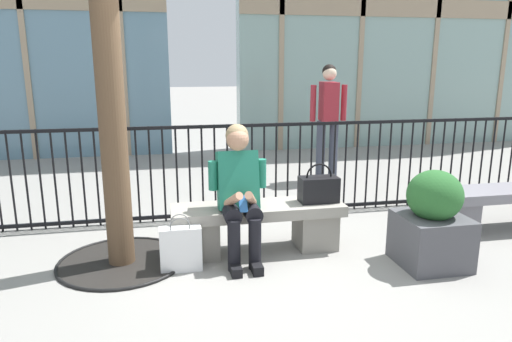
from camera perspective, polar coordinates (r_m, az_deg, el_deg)
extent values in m
plane|color=gray|center=(4.45, 0.26, -9.73)|extent=(60.00, 60.00, 0.00)
cube|color=gray|center=(4.31, 0.26, -4.83)|extent=(1.60, 0.44, 0.10)
cube|color=gray|center=(4.31, -7.11, -8.10)|extent=(0.36, 0.37, 0.35)
cube|color=gray|center=(4.53, 7.27, -7.06)|extent=(0.36, 0.37, 0.35)
cylinder|color=black|center=(4.07, -3.19, -4.91)|extent=(0.15, 0.40, 0.15)
cylinder|color=black|center=(3.97, -2.72, -9.15)|extent=(0.11, 0.11, 0.45)
cube|color=black|center=(3.99, -2.55, -11.93)|extent=(0.09, 0.22, 0.08)
cylinder|color=black|center=(4.10, -0.69, -4.76)|extent=(0.15, 0.40, 0.15)
cylinder|color=black|center=(4.00, -0.14, -8.97)|extent=(0.11, 0.11, 0.45)
cube|color=black|center=(4.02, 0.04, -11.73)|extent=(0.09, 0.22, 0.08)
cube|color=#1E7259|center=(4.15, -2.28, -1.10)|extent=(0.36, 0.30, 0.55)
cylinder|color=#1E7259|center=(4.11, -5.31, -0.57)|extent=(0.08, 0.08, 0.26)
cylinder|color=tan|center=(3.96, -2.90, -3.61)|extent=(0.16, 0.28, 0.20)
cylinder|color=#1E7259|center=(4.18, 0.69, -0.28)|extent=(0.08, 0.08, 0.26)
cylinder|color=tan|center=(3.99, -0.62, -3.48)|extent=(0.16, 0.28, 0.20)
cube|color=#2D6BB7|center=(3.92, -1.60, -4.07)|extent=(0.07, 0.10, 0.13)
sphere|color=tan|center=(4.06, -2.28, 3.90)|extent=(0.20, 0.20, 0.20)
sphere|color=#997F59|center=(4.08, -2.35, 4.39)|extent=(0.20, 0.20, 0.20)
cube|color=black|center=(4.40, 7.71, -2.26)|extent=(0.36, 0.19, 0.24)
torus|color=black|center=(4.37, 7.76, -0.68)|extent=(0.25, 0.02, 0.25)
cube|color=white|center=(4.04, -9.24, -9.43)|extent=(0.35, 0.14, 0.38)
torus|color=slate|center=(3.92, -9.32, -6.84)|extent=(0.17, 0.01, 0.17)
torus|color=slate|center=(4.01, -9.38, -6.37)|extent=(0.17, 0.01, 0.17)
cylinder|color=#383D4C|center=(6.93, 7.94, 2.41)|extent=(0.13, 0.13, 0.90)
cube|color=black|center=(6.98, 7.94, -1.04)|extent=(0.09, 0.22, 0.06)
cylinder|color=#383D4C|center=(7.00, 9.49, 2.46)|extent=(0.13, 0.13, 0.90)
cube|color=black|center=(7.05, 9.47, -0.95)|extent=(0.09, 0.22, 0.06)
cube|color=maroon|center=(6.86, 8.93, 8.43)|extent=(0.26, 0.40, 0.56)
cylinder|color=maroon|center=(6.79, 7.04, 8.27)|extent=(0.08, 0.08, 0.52)
cylinder|color=maroon|center=(6.95, 10.76, 8.25)|extent=(0.08, 0.08, 0.52)
sphere|color=beige|center=(6.84, 9.05, 11.77)|extent=(0.20, 0.20, 0.20)
sphere|color=black|center=(6.86, 9.00, 12.03)|extent=(0.20, 0.20, 0.20)
cylinder|color=black|center=(5.41, -27.89, -1.16)|extent=(0.02, 0.02, 1.07)
cylinder|color=black|center=(5.37, -26.45, -1.10)|extent=(0.02, 0.02, 1.07)
cylinder|color=black|center=(5.33, -24.99, -1.03)|extent=(0.02, 0.02, 1.07)
cylinder|color=black|center=(5.30, -23.52, -0.97)|extent=(0.02, 0.02, 1.07)
cylinder|color=black|center=(5.27, -22.02, -0.91)|extent=(0.02, 0.02, 1.07)
cylinder|color=black|center=(5.25, -20.52, -0.84)|extent=(0.02, 0.02, 1.07)
cylinder|color=black|center=(5.23, -18.99, -0.77)|extent=(0.02, 0.02, 1.07)
cylinder|color=black|center=(5.21, -17.46, -0.71)|extent=(0.02, 0.02, 1.07)
cylinder|color=black|center=(5.20, -15.92, -0.64)|extent=(0.02, 0.02, 1.07)
cylinder|color=black|center=(5.19, -14.37, -0.57)|extent=(0.02, 0.02, 1.07)
cylinder|color=black|center=(5.18, -12.82, -0.50)|extent=(0.02, 0.02, 1.07)
cylinder|color=black|center=(5.18, -11.26, -0.43)|extent=(0.02, 0.02, 1.07)
cylinder|color=black|center=(5.18, -9.71, -0.36)|extent=(0.02, 0.02, 1.07)
cylinder|color=black|center=(5.19, -8.15, -0.29)|extent=(0.02, 0.02, 1.07)
cylinder|color=black|center=(5.20, -6.61, -0.21)|extent=(0.02, 0.02, 1.07)
cylinder|color=black|center=(5.21, -5.06, -0.14)|extent=(0.02, 0.02, 1.07)
cylinder|color=black|center=(5.22, -3.53, -0.07)|extent=(0.02, 0.02, 1.07)
cylinder|color=black|center=(5.25, -2.01, 0.00)|extent=(0.02, 0.02, 1.07)
cylinder|color=black|center=(5.27, -0.50, 0.07)|extent=(0.02, 0.02, 1.07)
cylinder|color=black|center=(5.30, 1.00, 0.14)|extent=(0.02, 0.02, 1.07)
cylinder|color=black|center=(5.33, 2.48, 0.21)|extent=(0.02, 0.02, 1.07)
cylinder|color=black|center=(5.36, 3.94, 0.27)|extent=(0.02, 0.02, 1.07)
cylinder|color=black|center=(5.40, 5.38, 0.34)|extent=(0.02, 0.02, 1.07)
cylinder|color=black|center=(5.44, 6.80, 0.40)|extent=(0.02, 0.02, 1.07)
cylinder|color=black|center=(5.49, 8.19, 0.47)|extent=(0.02, 0.02, 1.07)
cylinder|color=black|center=(5.54, 9.57, 0.53)|extent=(0.02, 0.02, 1.07)
cylinder|color=black|center=(5.59, 10.92, 0.59)|extent=(0.02, 0.02, 1.07)
cylinder|color=black|center=(5.64, 12.24, 0.65)|extent=(0.02, 0.02, 1.07)
cylinder|color=black|center=(5.70, 13.54, 0.71)|extent=(0.02, 0.02, 1.07)
cylinder|color=black|center=(5.76, 14.81, 0.76)|extent=(0.02, 0.02, 1.07)
cylinder|color=black|center=(5.82, 16.05, 0.82)|extent=(0.02, 0.02, 1.07)
cylinder|color=black|center=(5.89, 17.27, 0.87)|extent=(0.02, 0.02, 1.07)
cylinder|color=black|center=(5.96, 18.46, 0.92)|extent=(0.02, 0.02, 1.07)
cylinder|color=black|center=(6.03, 19.62, 0.97)|extent=(0.02, 0.02, 1.07)
cylinder|color=black|center=(6.10, 20.76, 1.02)|extent=(0.02, 0.02, 1.07)
cylinder|color=black|center=(6.18, 21.86, 1.07)|extent=(0.02, 0.02, 1.07)
cylinder|color=black|center=(6.25, 22.94, 1.11)|extent=(0.02, 0.02, 1.07)
cylinder|color=black|center=(6.34, 24.00, 1.16)|extent=(0.02, 0.02, 1.07)
cylinder|color=black|center=(6.42, 25.03, 1.20)|extent=(0.02, 0.02, 1.07)
cylinder|color=black|center=(6.50, 26.03, 1.24)|extent=(0.02, 0.02, 1.07)
cylinder|color=black|center=(6.59, 27.00, 1.28)|extent=(0.02, 0.02, 1.07)
cylinder|color=black|center=(6.68, 27.95, 1.32)|extent=(0.02, 0.02, 1.07)
cylinder|color=black|center=(6.76, 28.88, 1.36)|extent=(0.02, 0.02, 1.07)
cube|color=black|center=(5.38, -1.96, -5.05)|extent=(7.88, 0.04, 0.04)
cube|color=black|center=(5.15, -2.05, 5.59)|extent=(7.88, 0.04, 0.04)
cylinder|color=black|center=(4.37, -16.14, -10.67)|extent=(1.10, 1.10, 0.01)
torus|color=black|center=(4.37, -16.14, -10.59)|extent=(1.13, 1.13, 0.03)
cylinder|color=brown|center=(4.01, -17.71, 12.10)|extent=(0.23, 0.23, 3.40)
cube|color=slate|center=(5.52, 28.20, -2.39)|extent=(1.60, 0.44, 0.10)
cube|color=slate|center=(5.25, 23.18, -5.18)|extent=(0.36, 0.37, 0.35)
cube|color=#4C4C51|center=(4.36, 20.69, -7.96)|extent=(0.55, 0.55, 0.45)
ellipsoid|color=#28602B|center=(4.24, 21.14, -2.83)|extent=(0.47, 0.47, 0.44)
cube|color=gray|center=(10.66, 21.58, 18.10)|extent=(8.24, 0.04, 0.36)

